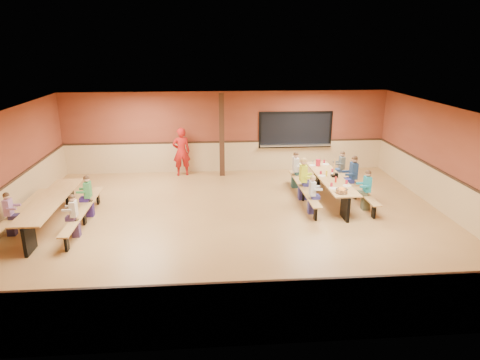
{
  "coord_description": "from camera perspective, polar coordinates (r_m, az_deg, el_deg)",
  "views": [
    {
      "loc": [
        -0.75,
        -10.72,
        4.63
      ],
      "look_at": [
        0.12,
        0.17,
        1.15
      ],
      "focal_mm": 32.0,
      "sensor_mm": 36.0,
      "label": 1
    }
  ],
  "objects": [
    {
      "name": "seated_child_grey_left",
      "position": [
        14.42,
        7.39,
        1.31
      ],
      "size": [
        0.37,
        0.3,
        1.21
      ],
      "primitive_type": null,
      "color": "silver",
      "rests_on": "ground"
    },
    {
      "name": "condiment_ketchup",
      "position": [
        12.88,
        12.65,
        0.05
      ],
      "size": [
        0.06,
        0.06,
        0.17
      ],
      "primitive_type": "cylinder",
      "color": "#B2140F",
      "rests_on": "cafeteria_table_main"
    },
    {
      "name": "seated_child_char_right",
      "position": [
        15.05,
        13.38,
        1.54
      ],
      "size": [
        0.34,
        0.28,
        1.15
      ],
      "primitive_type": null,
      "color": "#454C4E",
      "rests_on": "ground"
    },
    {
      "name": "table_paddle",
      "position": [
        13.41,
        12.42,
        1.0
      ],
      "size": [
        0.16,
        0.16,
        0.56
      ],
      "color": "black",
      "rests_on": "cafeteria_table_main"
    },
    {
      "name": "seated_adult_yellow",
      "position": [
        13.33,
        8.4,
        0.11
      ],
      "size": [
        0.42,
        0.34,
        1.31
      ],
      "primitive_type": null,
      "color": "#CBE422",
      "rests_on": "ground"
    },
    {
      "name": "punch_pitcher",
      "position": [
        14.51,
        10.38,
        2.28
      ],
      "size": [
        0.16,
        0.16,
        0.22
      ],
      "primitive_type": "cylinder",
      "color": "red",
      "rests_on": "cafeteria_table_main"
    },
    {
      "name": "cafeteria_table_main",
      "position": [
        13.47,
        11.9,
        -0.46
      ],
      "size": [
        1.91,
        3.7,
        0.74
      ],
      "color": "#B38347",
      "rests_on": "ground"
    },
    {
      "name": "seated_child_teal_right",
      "position": [
        12.9,
        16.54,
        -1.34
      ],
      "size": [
        0.35,
        0.29,
        1.18
      ],
      "primitive_type": null,
      "color": "teal",
      "rests_on": "ground"
    },
    {
      "name": "kitchen_pass_through",
      "position": [
        16.34,
        7.4,
        6.45
      ],
      "size": [
        2.78,
        0.28,
        1.38
      ],
      "color": "black",
      "rests_on": "ground"
    },
    {
      "name": "room_envelope",
      "position": [
        11.44,
        -0.54,
        -2.47
      ],
      "size": [
        12.04,
        10.04,
        3.02
      ],
      "color": "brown",
      "rests_on": "ground"
    },
    {
      "name": "place_settings",
      "position": [
        13.39,
        11.97,
        0.64
      ],
      "size": [
        0.65,
        3.3,
        0.11
      ],
      "primitive_type": null,
      "color": "beige",
      "rests_on": "cafeteria_table_main"
    },
    {
      "name": "cafeteria_table_second",
      "position": [
        12.37,
        -23.89,
        -3.29
      ],
      "size": [
        1.91,
        3.7,
        0.74
      ],
      "color": "#B38347",
      "rests_on": "ground"
    },
    {
      "name": "seated_child_tan_sec",
      "position": [
        11.42,
        -21.2,
        -4.52
      ],
      "size": [
        0.32,
        0.26,
        1.1
      ],
      "primitive_type": null,
      "color": "#BBAC97",
      "rests_on": "ground"
    },
    {
      "name": "seated_child_green_sec",
      "position": [
        12.63,
        -19.56,
        -2.07
      ],
      "size": [
        0.35,
        0.29,
        1.17
      ],
      "primitive_type": null,
      "color": "#398042",
      "rests_on": "ground"
    },
    {
      "name": "condiment_mustard",
      "position": [
        13.44,
        11.46,
        0.87
      ],
      "size": [
        0.06,
        0.06,
        0.17
      ],
      "primitive_type": "cylinder",
      "color": "yellow",
      "rests_on": "cafeteria_table_main"
    },
    {
      "name": "napkin_dispenser",
      "position": [
        13.41,
        12.7,
        0.66
      ],
      "size": [
        0.1,
        0.14,
        0.13
      ],
      "primitive_type": "cube",
      "color": "black",
      "rests_on": "cafeteria_table_main"
    },
    {
      "name": "chip_bowl",
      "position": [
        11.99,
        13.41,
        -1.39
      ],
      "size": [
        0.32,
        0.32,
        0.15
      ],
      "primitive_type": null,
      "color": "orange",
      "rests_on": "cafeteria_table_main"
    },
    {
      "name": "seated_child_purple_sec",
      "position": [
        12.18,
        -28.4,
        -4.06
      ],
      "size": [
        0.33,
        0.27,
        1.13
      ],
      "primitive_type": null,
      "color": "#9D6894",
      "rests_on": "ground"
    },
    {
      "name": "standing_woman",
      "position": [
        15.75,
        -7.82,
        3.76
      ],
      "size": [
        0.71,
        0.54,
        1.77
      ],
      "primitive_type": "imported",
      "rotation": [
        0.0,
        0.0,
        3.33
      ],
      "color": "#A91613",
      "rests_on": "ground"
    },
    {
      "name": "seated_child_navy_right",
      "position": [
        13.95,
        14.86,
        0.48
      ],
      "size": [
        0.41,
        0.34,
        1.29
      ],
      "primitive_type": null,
      "color": "navy",
      "rests_on": "ground"
    },
    {
      "name": "seated_child_white_left",
      "position": [
        12.26,
        9.58,
        -1.97
      ],
      "size": [
        0.33,
        0.27,
        1.12
      ],
      "primitive_type": null,
      "color": "silver",
      "rests_on": "ground"
    },
    {
      "name": "structural_post",
      "position": [
        15.45,
        -2.45,
        5.97
      ],
      "size": [
        0.18,
        0.18,
        3.0
      ],
      "primitive_type": "cube",
      "color": "black",
      "rests_on": "ground"
    },
    {
      "name": "ground",
      "position": [
        11.7,
        -0.53,
        -5.64
      ],
      "size": [
        12.0,
        12.0,
        0.0
      ],
      "primitive_type": "plane",
      "color": "olive",
      "rests_on": "ground"
    }
  ]
}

